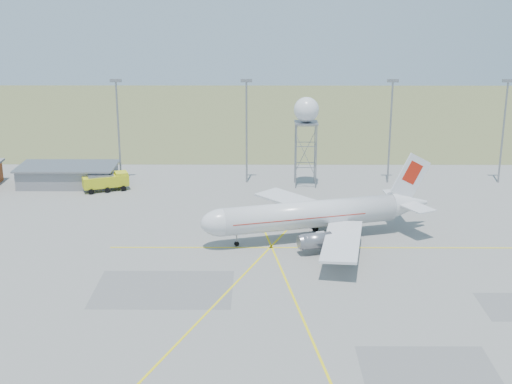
{
  "coord_description": "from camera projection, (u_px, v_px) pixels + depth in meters",
  "views": [
    {
      "loc": [
        -7.59,
        -70.32,
        38.84
      ],
      "look_at": [
        -8.05,
        40.0,
        5.76
      ],
      "focal_mm": 50.0,
      "sensor_mm": 36.0,
      "label": 1
    }
  ],
  "objects": [
    {
      "name": "ground",
      "position": [
        327.0,
        346.0,
        78.49
      ],
      "size": [
        400.0,
        400.0,
        0.0
      ],
      "primitive_type": "plane",
      "color": "gray",
      "rests_on": "ground"
    },
    {
      "name": "fire_truck",
      "position": [
        107.0,
        182.0,
        135.72
      ],
      "size": [
        8.97,
        5.8,
        3.41
      ],
      "rotation": [
        0.0,
        0.0,
        0.38
      ],
      "color": "gold",
      "rests_on": "ground"
    },
    {
      "name": "radar_tower",
      "position": [
        306.0,
        137.0,
        136.76
      ],
      "size": [
        4.81,
        4.81,
        17.41
      ],
      "color": "gray",
      "rests_on": "ground"
    },
    {
      "name": "mast_d",
      "position": [
        504.0,
        123.0,
        138.08
      ],
      "size": [
        2.2,
        0.5,
        20.5
      ],
      "color": "gray",
      "rests_on": "ground"
    },
    {
      "name": "airliner_main",
      "position": [
        313.0,
        215.0,
        109.91
      ],
      "size": [
        36.85,
        34.97,
        12.71
      ],
      "rotation": [
        0.0,
        0.0,
        3.42
      ],
      "color": "silver",
      "rests_on": "ground"
    },
    {
      "name": "mast_b",
      "position": [
        247.0,
        123.0,
        138.28
      ],
      "size": [
        2.2,
        0.5,
        20.5
      ],
      "color": "gray",
      "rests_on": "ground"
    },
    {
      "name": "building_grey",
      "position": [
        68.0,
        175.0,
        139.4
      ],
      "size": [
        19.0,
        10.0,
        3.9
      ],
      "color": "slate",
      "rests_on": "ground"
    },
    {
      "name": "mast_a",
      "position": [
        118.0,
        122.0,
        138.38
      ],
      "size": [
        2.2,
        0.5,
        20.5
      ],
      "color": "gray",
      "rests_on": "ground"
    },
    {
      "name": "mast_c",
      "position": [
        391.0,
        123.0,
        138.17
      ],
      "size": [
        2.2,
        0.5,
        20.5
      ],
      "color": "gray",
      "rests_on": "ground"
    },
    {
      "name": "grass_strip",
      "position": [
        284.0,
        114.0,
        212.58
      ],
      "size": [
        400.0,
        120.0,
        0.03
      ],
      "primitive_type": "cube",
      "color": "#535C32",
      "rests_on": "ground"
    }
  ]
}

